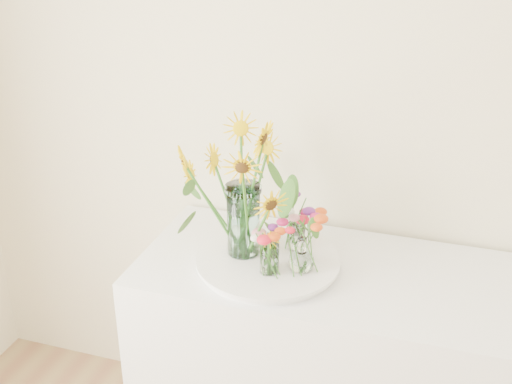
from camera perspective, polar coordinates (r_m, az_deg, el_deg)
counter at (r=2.40m, az=7.51°, el=-16.22°), size 1.40×0.60×0.90m
tray at (r=2.14m, az=1.07°, el=-6.34°), size 0.45×0.45×0.02m
mason_jar at (r=2.11m, az=-1.12°, el=-2.53°), size 0.12×0.12×0.25m
sunflower_bouquet at (r=2.06m, az=-1.15°, el=0.34°), size 0.71×0.71×0.48m
small_vase_a at (r=2.04m, az=1.20°, el=-5.96°), size 0.07×0.07×0.11m
wildflower_posy_a at (r=2.01m, az=1.21°, el=-4.86°), size 0.20×0.20×0.20m
small_vase_b at (r=2.05m, az=4.08°, el=-5.57°), size 0.09×0.09×0.12m
wildflower_posy_b at (r=2.03m, az=4.12°, el=-4.47°), size 0.22×0.22×0.21m
small_vase_c at (r=2.18m, az=3.63°, el=-3.93°), size 0.07×0.07×0.10m
wildflower_posy_c at (r=2.15m, az=3.66°, el=-2.88°), size 0.21×0.21×0.19m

